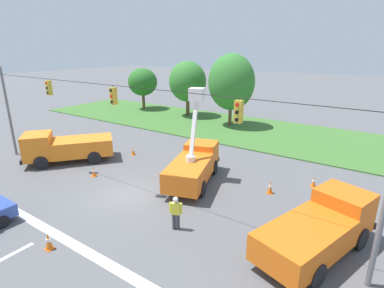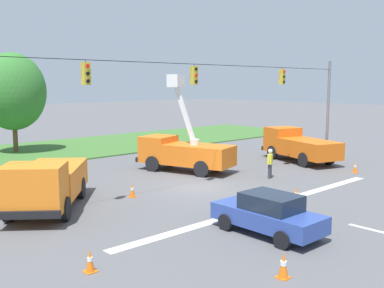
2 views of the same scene
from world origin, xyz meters
name	(u,v)px [view 1 (image 1 of 2)]	position (x,y,z in m)	size (l,w,h in m)	color
ground_plane	(125,195)	(0.00, 0.00, 0.00)	(200.00, 200.00, 0.00)	#565659
grass_verge	(248,130)	(0.00, 18.00, 0.05)	(56.00, 12.00, 0.10)	#3D6B2D
lane_markings	(22,249)	(0.00, -6.25, 0.00)	(17.60, 15.25, 0.01)	silver
signal_gantry	(120,125)	(0.03, 0.00, 4.43)	(26.20, 0.33, 7.20)	slate
tree_far_west	(143,82)	(-17.47, 20.44, 3.91)	(4.01, 4.22, 5.86)	brown
tree_west	(188,82)	(-9.52, 20.25, 4.47)	(4.76, 4.65, 7.03)	brown
tree_centre	(231,82)	(-2.56, 18.72, 4.95)	(5.20, 4.79, 8.04)	brown
utility_truck_bucket_lift	(194,163)	(2.42, 3.95, 1.32)	(4.03, 6.63, 6.17)	orange
utility_truck_support_near	(66,147)	(-7.96, 1.45, 1.22)	(6.05, 6.68, 2.40)	orange
utility_truck_support_far	(320,228)	(10.94, 1.07, 1.17)	(4.16, 6.78, 2.31)	orange
road_worker	(176,211)	(4.77, -1.14, 1.00)	(0.60, 0.38, 1.77)	#383842
traffic_cone_foreground_left	(133,151)	(-4.77, 5.48, 0.34)	(0.36, 0.36, 0.70)	orange
traffic_cone_mid_left	(314,182)	(9.24, 7.67, 0.35)	(0.36, 0.36, 0.71)	orange
traffic_cone_near_bucket	(270,187)	(7.24, 5.19, 0.40)	(0.36, 0.36, 0.81)	orange
traffic_cone_far_left	(94,172)	(-3.86, 0.74, 0.35)	(0.36, 0.36, 0.70)	orange
traffic_cone_far_right	(48,241)	(1.02, -5.56, 0.41)	(0.36, 0.36, 0.82)	orange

